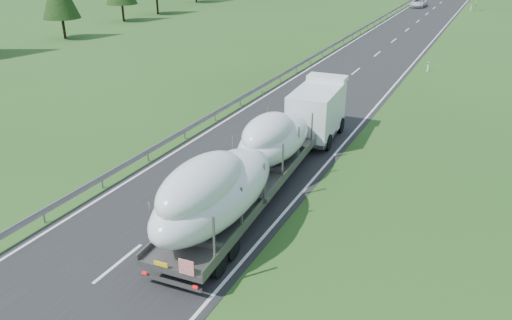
% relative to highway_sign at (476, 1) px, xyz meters
% --- Properties ---
extents(ground, '(400.00, 400.00, 0.00)m').
position_rel_highway_sign_xyz_m(ground, '(-7.20, -80.00, -1.81)').
color(ground, '#234918').
rests_on(ground, ground).
extents(highway_sign, '(0.08, 0.90, 2.60)m').
position_rel_highway_sign_xyz_m(highway_sign, '(0.00, 0.00, 0.00)').
color(highway_sign, slate).
rests_on(highway_sign, ground).
extents(boat_truck, '(3.81, 20.87, 4.33)m').
position_rel_highway_sign_xyz_m(boat_truck, '(-4.60, -80.83, 0.52)').
color(boat_truck, silver).
rests_on(boat_truck, ground).
extents(distant_van, '(2.76, 5.55, 1.51)m').
position_rel_highway_sign_xyz_m(distant_van, '(-10.17, 0.81, -1.05)').
color(distant_van, silver).
rests_on(distant_van, ground).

